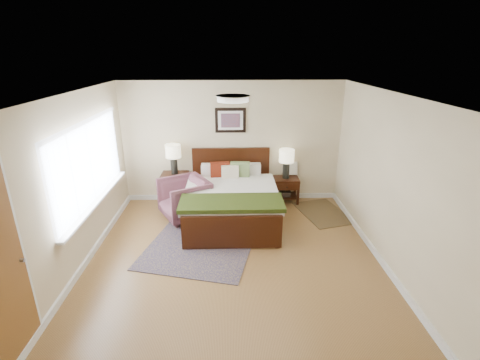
{
  "coord_description": "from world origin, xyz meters",
  "views": [
    {
      "loc": [
        -0.04,
        -4.51,
        3.03
      ],
      "look_at": [
        0.12,
        0.81,
        1.05
      ],
      "focal_mm": 26.0,
      "sensor_mm": 36.0,
      "label": 1
    }
  ],
  "objects_px": {
    "rug_persian": "(206,237)",
    "bed": "(231,194)",
    "lamp_right": "(287,159)",
    "armchair": "(185,199)",
    "lamp_left": "(173,154)",
    "nightstand_right": "(285,187)",
    "nightstand_left": "(175,180)"
  },
  "relations": [
    {
      "from": "nightstand_right",
      "to": "lamp_right",
      "type": "relative_size",
      "value": 0.89
    },
    {
      "from": "bed",
      "to": "lamp_left",
      "type": "distance_m",
      "value": 1.52
    },
    {
      "from": "bed",
      "to": "nightstand_right",
      "type": "height_order",
      "value": "bed"
    },
    {
      "from": "bed",
      "to": "nightstand_left",
      "type": "xyz_separation_m",
      "value": [
        -1.16,
        0.78,
        0.01
      ]
    },
    {
      "from": "bed",
      "to": "nightstand_right",
      "type": "xyz_separation_m",
      "value": [
        1.14,
        0.79,
        -0.18
      ]
    },
    {
      "from": "bed",
      "to": "armchair",
      "type": "relative_size",
      "value": 2.47
    },
    {
      "from": "nightstand_left",
      "to": "armchair",
      "type": "height_order",
      "value": "armchair"
    },
    {
      "from": "nightstand_left",
      "to": "nightstand_right",
      "type": "distance_m",
      "value": 2.31
    },
    {
      "from": "lamp_right",
      "to": "armchair",
      "type": "xyz_separation_m",
      "value": [
        -2.03,
        -0.67,
        -0.57
      ]
    },
    {
      "from": "rug_persian",
      "to": "lamp_left",
      "type": "bearing_deg",
      "value": 129.65
    },
    {
      "from": "nightstand_left",
      "to": "armchair",
      "type": "bearing_deg",
      "value": -67.55
    },
    {
      "from": "bed",
      "to": "nightstand_left",
      "type": "height_order",
      "value": "bed"
    },
    {
      "from": "lamp_right",
      "to": "rug_persian",
      "type": "distance_m",
      "value": 2.37
    },
    {
      "from": "armchair",
      "to": "nightstand_right",
      "type": "bearing_deg",
      "value": 78.6
    },
    {
      "from": "lamp_left",
      "to": "rug_persian",
      "type": "xyz_separation_m",
      "value": [
        0.71,
        -1.47,
        -1.07
      ]
    },
    {
      "from": "nightstand_left",
      "to": "lamp_right",
      "type": "relative_size",
      "value": 1.08
    },
    {
      "from": "nightstand_right",
      "to": "armchair",
      "type": "relative_size",
      "value": 0.64
    },
    {
      "from": "lamp_left",
      "to": "rug_persian",
      "type": "bearing_deg",
      "value": -64.28
    },
    {
      "from": "bed",
      "to": "lamp_left",
      "type": "height_order",
      "value": "lamp_left"
    },
    {
      "from": "lamp_right",
      "to": "rug_persian",
      "type": "bearing_deg",
      "value": -137.26
    },
    {
      "from": "bed",
      "to": "lamp_right",
      "type": "bearing_deg",
      "value": 35.16
    },
    {
      "from": "bed",
      "to": "lamp_right",
      "type": "distance_m",
      "value": 1.46
    },
    {
      "from": "lamp_right",
      "to": "nightstand_right",
      "type": "bearing_deg",
      "value": -90.0
    },
    {
      "from": "nightstand_left",
      "to": "rug_persian",
      "type": "height_order",
      "value": "nightstand_left"
    },
    {
      "from": "bed",
      "to": "nightstand_right",
      "type": "relative_size",
      "value": 3.85
    },
    {
      "from": "lamp_right",
      "to": "armchair",
      "type": "distance_m",
      "value": 2.22
    },
    {
      "from": "bed",
      "to": "nightstand_left",
      "type": "relative_size",
      "value": 3.18
    },
    {
      "from": "rug_persian",
      "to": "bed",
      "type": "bearing_deg",
      "value": 69.87
    },
    {
      "from": "armchair",
      "to": "lamp_right",
      "type": "bearing_deg",
      "value": 78.96
    },
    {
      "from": "lamp_right",
      "to": "rug_persian",
      "type": "height_order",
      "value": "lamp_right"
    },
    {
      "from": "nightstand_left",
      "to": "lamp_right",
      "type": "height_order",
      "value": "lamp_right"
    },
    {
      "from": "nightstand_right",
      "to": "lamp_right",
      "type": "distance_m",
      "value": 0.62
    }
  ]
}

